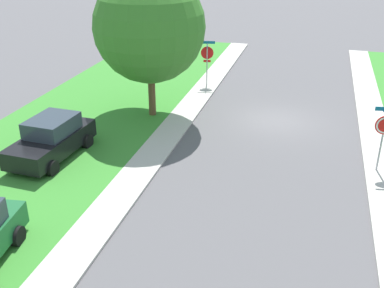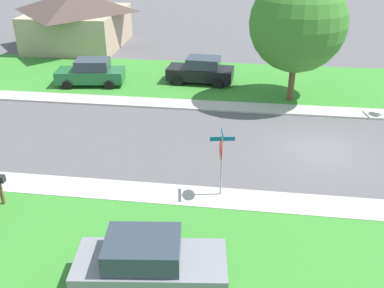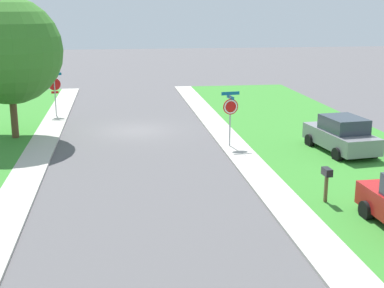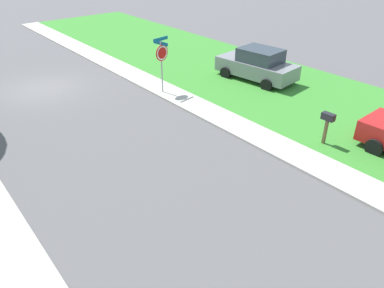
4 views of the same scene
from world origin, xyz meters
name	(u,v)px [view 2 (image 2 of 4)]	position (x,y,z in m)	size (l,w,h in m)	color
ground_plane	(320,150)	(0.00, 0.00, 0.00)	(120.00, 120.00, 0.00)	#565456
sidewalk_east	(105,100)	(4.70, 12.00, 0.05)	(1.40, 56.00, 0.10)	#B7B2A8
lawn_east	(126,76)	(9.40, 12.00, 0.04)	(8.00, 56.00, 0.08)	#38842D
sidewalk_west	(33,184)	(-4.70, 12.00, 0.05)	(1.40, 56.00, 0.10)	#B7B2A8
stop_sign_far_corner	(221,154)	(-4.45, 4.42, 1.89)	(0.91, 0.91, 2.77)	#9E9EA3
car_grey_far_down_street	(149,264)	(-9.43, 6.08, 0.87)	(2.40, 4.48, 1.76)	gray
car_black_behind_trees	(201,71)	(8.68, 6.66, 0.87)	(2.24, 4.40, 1.76)	black
car_green_kerbside_mid	(91,73)	(7.31, 13.69, 0.87)	(2.47, 4.50, 1.76)	#1E6033
tree_across_left	(301,26)	(6.56, 0.82, 4.40)	(5.82, 5.41, 7.28)	brown
house_right_setback	(78,18)	(17.15, 18.18, 2.38)	(9.16, 7.98, 4.60)	tan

